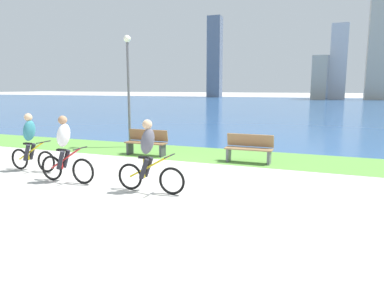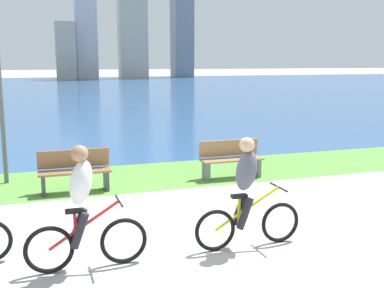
{
  "view_description": "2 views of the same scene",
  "coord_description": "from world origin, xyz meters",
  "px_view_note": "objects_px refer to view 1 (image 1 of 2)",
  "views": [
    {
      "loc": [
        4.34,
        -8.32,
        2.38
      ],
      "look_at": [
        1.02,
        0.26,
        0.88
      ],
      "focal_mm": 32.69,
      "sensor_mm": 36.0,
      "label": 1
    },
    {
      "loc": [
        -2.26,
        -7.48,
        2.75
      ],
      "look_at": [
        0.36,
        0.34,
        1.28
      ],
      "focal_mm": 43.71,
      "sensor_mm": 36.0,
      "label": 2
    }
  ],
  "objects_px": {
    "lamppost_tall": "(128,76)",
    "bench_far_along_path": "(249,149)",
    "cyclist_distant_rear": "(30,142)",
    "cyclist_trailing": "(65,149)",
    "bench_near_path": "(147,143)",
    "cyclist_lead": "(149,156)"
  },
  "relations": [
    {
      "from": "cyclist_trailing",
      "to": "cyclist_distant_rear",
      "type": "xyz_separation_m",
      "value": [
        -1.76,
        0.62,
        -0.01
      ]
    },
    {
      "from": "cyclist_trailing",
      "to": "bench_near_path",
      "type": "relative_size",
      "value": 1.13
    },
    {
      "from": "bench_near_path",
      "to": "lamppost_tall",
      "type": "relative_size",
      "value": 0.34
    },
    {
      "from": "cyclist_trailing",
      "to": "bench_near_path",
      "type": "bearing_deg",
      "value": 87.19
    },
    {
      "from": "bench_far_along_path",
      "to": "lamppost_tall",
      "type": "xyz_separation_m",
      "value": [
        -5.07,
        1.16,
        2.36
      ]
    },
    {
      "from": "cyclist_lead",
      "to": "bench_far_along_path",
      "type": "bearing_deg",
      "value": 69.85
    },
    {
      "from": "bench_near_path",
      "to": "bench_far_along_path",
      "type": "relative_size",
      "value": 1.0
    },
    {
      "from": "cyclist_lead",
      "to": "bench_near_path",
      "type": "bearing_deg",
      "value": 119.15
    },
    {
      "from": "bench_far_along_path",
      "to": "lamppost_tall",
      "type": "bearing_deg",
      "value": 167.12
    },
    {
      "from": "bench_near_path",
      "to": "lamppost_tall",
      "type": "xyz_separation_m",
      "value": [
        -1.43,
        1.25,
        2.36
      ]
    },
    {
      "from": "cyclist_distant_rear",
      "to": "lamppost_tall",
      "type": "relative_size",
      "value": 0.38
    },
    {
      "from": "lamppost_tall",
      "to": "cyclist_lead",
      "type": "bearing_deg",
      "value": -54.96
    },
    {
      "from": "lamppost_tall",
      "to": "bench_far_along_path",
      "type": "bearing_deg",
      "value": -12.88
    },
    {
      "from": "lamppost_tall",
      "to": "cyclist_trailing",
      "type": "bearing_deg",
      "value": -76.42
    },
    {
      "from": "cyclist_distant_rear",
      "to": "bench_far_along_path",
      "type": "relative_size",
      "value": 1.1
    },
    {
      "from": "cyclist_distant_rear",
      "to": "lamppost_tall",
      "type": "distance_m",
      "value": 4.97
    },
    {
      "from": "cyclist_lead",
      "to": "cyclist_trailing",
      "type": "bearing_deg",
      "value": -180.0
    },
    {
      "from": "bench_near_path",
      "to": "lamppost_tall",
      "type": "height_order",
      "value": "lamppost_tall"
    },
    {
      "from": "lamppost_tall",
      "to": "bench_near_path",
      "type": "bearing_deg",
      "value": -41.01
    },
    {
      "from": "cyclist_lead",
      "to": "bench_far_along_path",
      "type": "xyz_separation_m",
      "value": [
        1.46,
        3.99,
        -0.38
      ]
    },
    {
      "from": "cyclist_distant_rear",
      "to": "lamppost_tall",
      "type": "bearing_deg",
      "value": 83.51
    },
    {
      "from": "cyclist_distant_rear",
      "to": "bench_far_along_path",
      "type": "bearing_deg",
      "value": 31.1
    }
  ]
}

